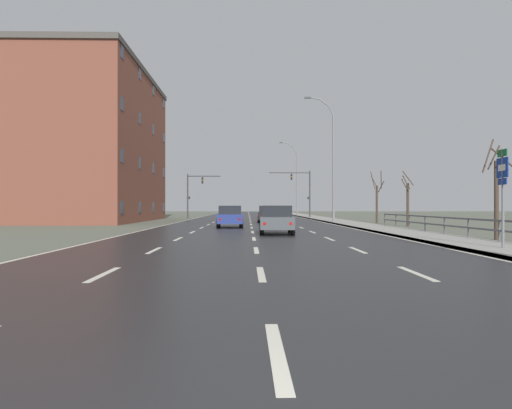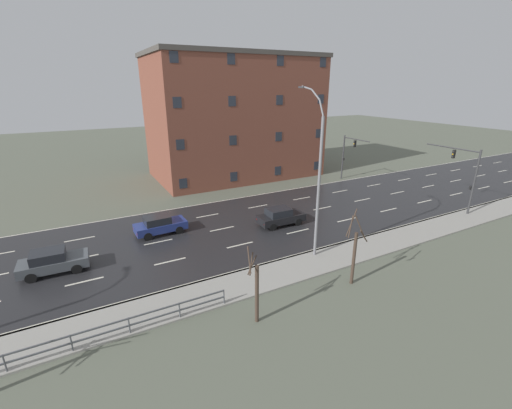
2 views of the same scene
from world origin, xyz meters
TOP-DOWN VIEW (x-y plane):
  - ground_plane at (0.00, 48.00)m, footprint 160.00×160.00m
  - road_asphalt_strip at (0.00, 59.99)m, footprint 14.00×120.00m
  - sidewalk_right at (8.43, 60.00)m, footprint 3.00×120.00m
  - street_lamp_midground at (7.43, 38.36)m, footprint 2.75×0.24m
  - traffic_signal_right at (6.91, 56.18)m, footprint 5.44×0.36m
  - traffic_signal_left at (-7.15, 54.68)m, footprint 4.25×0.36m
  - car_far_right at (-1.56, 29.56)m, footprint 1.96×4.16m
  - car_near_right at (1.58, 39.25)m, footprint 1.93×4.15m
  - car_near_left at (1.30, 21.95)m, footprint 1.96×4.17m
  - brick_building at (-16.61, 43.49)m, footprint 12.29×21.15m
  - bare_tree_mid at (11.89, 31.28)m, footprint 0.80×0.73m
  - bare_tree_far at (11.54, 38.18)m, footprint 1.14×1.18m

SIDE VIEW (x-z plane):
  - ground_plane at x=0.00m, z-range -0.12..0.00m
  - road_asphalt_strip at x=0.00m, z-range 0.00..0.02m
  - sidewalk_right at x=8.43m, z-range 0.00..0.12m
  - car_far_right at x=-1.56m, z-range 0.02..1.59m
  - car_near_right at x=1.58m, z-range 0.02..1.59m
  - car_near_left at x=1.30m, z-range 0.02..1.59m
  - bare_tree_mid at x=11.89m, z-range -0.26..3.95m
  - bare_tree_far at x=11.54m, z-range -0.29..4.46m
  - traffic_signal_left at x=-7.15m, z-range 0.86..6.47m
  - traffic_signal_right at x=6.91m, z-range 1.00..7.18m
  - street_lamp_midground at x=7.43m, z-range -0.15..11.44m
  - brick_building at x=-16.61m, z-range 0.01..15.29m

